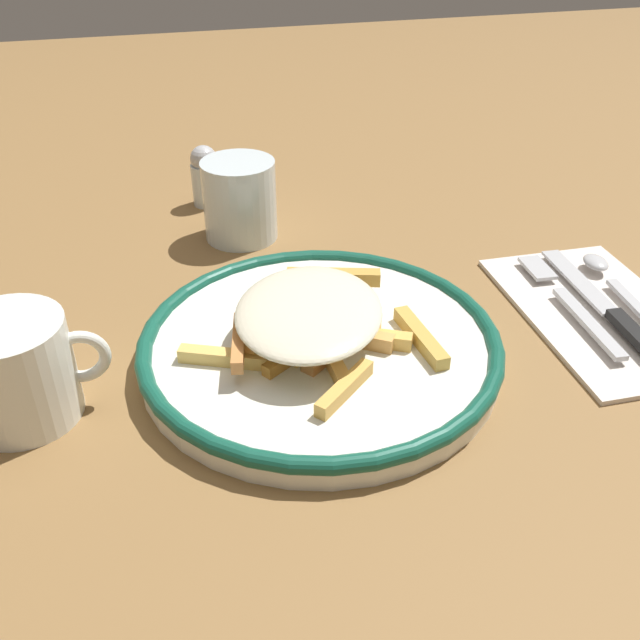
{
  "coord_description": "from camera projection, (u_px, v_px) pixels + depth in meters",
  "views": [
    {
      "loc": [
        -0.12,
        -0.46,
        0.36
      ],
      "look_at": [
        0.0,
        0.0,
        0.04
      ],
      "focal_mm": 40.0,
      "sensor_mm": 36.0,
      "label": 1
    }
  ],
  "objects": [
    {
      "name": "knife",
      "position": [
        615.0,
        315.0,
        0.63
      ],
      "size": [
        0.03,
        0.21,
        0.01
      ],
      "color": "black",
      "rests_on": "napkin"
    },
    {
      "name": "plate",
      "position": [
        320.0,
        346.0,
        0.59
      ],
      "size": [
        0.3,
        0.3,
        0.03
      ],
      "color": "white",
      "rests_on": "ground_plane"
    },
    {
      "name": "ground_plane",
      "position": [
        320.0,
        359.0,
        0.6
      ],
      "size": [
        2.6,
        2.6,
        0.0
      ],
      "primitive_type": "plane",
      "color": "olive"
    },
    {
      "name": "napkin",
      "position": [
        602.0,
        311.0,
        0.65
      ],
      "size": [
        0.14,
        0.23,
        0.01
      ],
      "primitive_type": "cube",
      "rotation": [
        0.0,
        0.0,
        -0.02
      ],
      "color": "silver",
      "rests_on": "ground_plane"
    },
    {
      "name": "coffee_mug",
      "position": [
        17.0,
        371.0,
        0.52
      ],
      "size": [
        0.11,
        0.08,
        0.08
      ],
      "color": "silver",
      "rests_on": "ground_plane"
    },
    {
      "name": "fries_heap",
      "position": [
        312.0,
        316.0,
        0.57
      ],
      "size": [
        0.2,
        0.19,
        0.04
      ],
      "color": "gold",
      "rests_on": "plate"
    },
    {
      "name": "water_glass",
      "position": [
        240.0,
        200.0,
        0.76
      ],
      "size": [
        0.08,
        0.08,
        0.09
      ],
      "primitive_type": "cylinder",
      "color": "silver",
      "rests_on": "ground_plane"
    },
    {
      "name": "spoon",
      "position": [
        612.0,
        280.0,
        0.68
      ],
      "size": [
        0.03,
        0.15,
        0.01
      ],
      "color": "silver",
      "rests_on": "napkin"
    },
    {
      "name": "salt_shaker",
      "position": [
        205.0,
        175.0,
        0.84
      ],
      "size": [
        0.03,
        0.03,
        0.07
      ],
      "color": "silver",
      "rests_on": "ground_plane"
    },
    {
      "name": "fork",
      "position": [
        569.0,
        302.0,
        0.65
      ],
      "size": [
        0.03,
        0.18,
        0.01
      ],
      "color": "silver",
      "rests_on": "napkin"
    }
  ]
}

